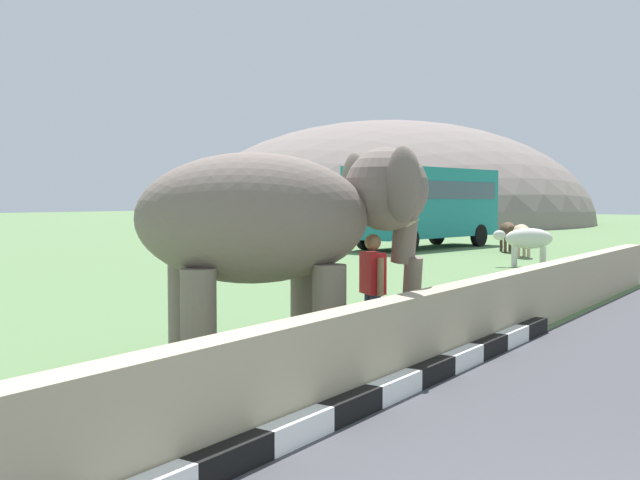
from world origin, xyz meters
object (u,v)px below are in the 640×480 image
(bus_teal, at_px, (424,201))
(cow_mid, at_px, (521,234))
(cow_far, at_px, (508,231))
(elephant, at_px, (283,221))
(cow_near, at_px, (527,239))
(person_handler, at_px, (373,286))

(bus_teal, bearing_deg, cow_mid, -118.42)
(cow_mid, bearing_deg, cow_far, 30.23)
(bus_teal, distance_m, cow_far, 4.25)
(cow_far, bearing_deg, elephant, -167.43)
(elephant, relative_size, cow_far, 2.15)
(elephant, relative_size, bus_teal, 0.46)
(elephant, relative_size, cow_near, 2.15)
(cow_far, bearing_deg, cow_mid, -149.77)
(bus_teal, xyz_separation_m, cow_mid, (-2.92, -5.40, -1.21))
(person_handler, xyz_separation_m, bus_teal, (21.13, 9.57, 1.15))
(elephant, xyz_separation_m, person_handler, (1.17, -0.69, -0.93))
(cow_near, bearing_deg, elephant, -172.67)
(bus_teal, bearing_deg, cow_near, -133.84)
(person_handler, xyz_separation_m, cow_far, (20.55, 5.53, -0.06))
(person_handler, bearing_deg, cow_far, 15.07)
(cow_far, bearing_deg, cow_near, -154.82)
(person_handler, relative_size, cow_mid, 0.89)
(bus_teal, height_order, cow_mid, bus_teal)
(cow_near, distance_m, cow_mid, 3.95)
(elephant, distance_m, bus_teal, 24.00)
(elephant, height_order, cow_near, elephant)
(elephant, xyz_separation_m, cow_mid, (19.38, 3.48, -0.98))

